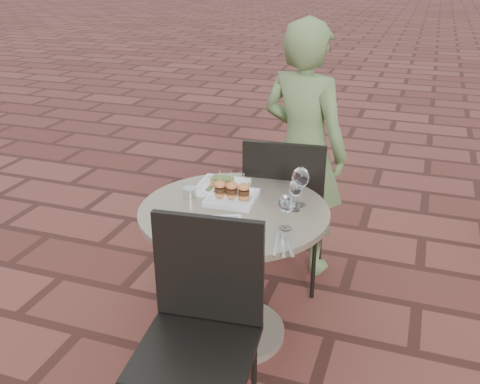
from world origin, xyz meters
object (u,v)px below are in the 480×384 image
(diner, at_px, (303,150))
(cafe_table, at_px, (234,254))
(plate_tuna, at_px, (211,232))
(chair_near, at_px, (202,317))
(chair_far, at_px, (285,202))
(plate_salmon, at_px, (222,186))
(plate_sliders, at_px, (232,194))

(diner, bearing_deg, cafe_table, 99.08)
(cafe_table, distance_m, plate_tuna, 0.38)
(chair_near, bearing_deg, chair_far, 82.09)
(chair_far, relative_size, diner, 0.61)
(chair_near, height_order, plate_salmon, chair_near)
(cafe_table, xyz_separation_m, chair_far, (0.11, 0.53, 0.07))
(chair_near, relative_size, diner, 0.61)
(cafe_table, height_order, plate_sliders, plate_sliders)
(cafe_table, bearing_deg, plate_salmon, 125.30)
(diner, relative_size, plate_salmon, 6.07)
(diner, height_order, plate_sliders, diner)
(chair_far, distance_m, plate_sliders, 0.52)
(plate_salmon, height_order, plate_sliders, plate_sliders)
(chair_far, height_order, diner, diner)
(chair_far, xyz_separation_m, plate_tuna, (-0.12, -0.81, 0.20))
(chair_far, xyz_separation_m, diner, (0.03, 0.28, 0.21))
(chair_near, bearing_deg, cafe_table, 91.57)
(chair_far, bearing_deg, plate_tuna, 76.41)
(chair_far, relative_size, chair_near, 1.00)
(cafe_table, distance_m, plate_sliders, 0.29)
(plate_salmon, distance_m, plate_tuna, 0.48)
(chair_near, height_order, plate_sliders, chair_near)
(plate_sliders, xyz_separation_m, plate_tuna, (0.04, -0.36, -0.02))
(chair_far, xyz_separation_m, plate_sliders, (-0.16, -0.45, 0.21))
(chair_far, height_order, plate_sliders, chair_far)
(chair_near, xyz_separation_m, plate_salmon, (-0.21, 0.78, 0.20))
(chair_near, height_order, plate_tuna, chair_near)
(cafe_table, xyz_separation_m, plate_sliders, (-0.04, 0.08, 0.28))
(plate_sliders, distance_m, plate_tuna, 0.37)
(chair_near, relative_size, plate_salmon, 3.70)
(chair_far, distance_m, plate_salmon, 0.47)
(plate_tuna, bearing_deg, chair_far, 81.85)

